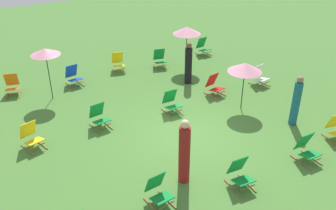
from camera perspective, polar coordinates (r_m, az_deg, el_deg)
The scene contains 20 objects.
ground_plane at distance 11.76m, azimuth 2.87°, elevation -4.58°, with size 40.00×40.00×0.00m, color #477A33.
deckchair_0 at distance 11.17m, azimuth 20.56°, elevation -6.34°, with size 0.49×0.76×0.83m.
deckchair_1 at distance 14.15m, azimuth 7.16°, elevation 3.00°, with size 0.62×0.84×0.83m.
deckchair_2 at distance 15.27m, azimuth 13.85°, elevation 4.35°, with size 0.58×0.82×0.83m.
deckchair_4 at distance 12.82m, azimuth 0.56°, elevation 0.38°, with size 0.48×0.76×0.83m.
deckchair_6 at distance 11.72m, azimuth -20.28°, elevation -4.55°, with size 0.68×0.87×0.83m.
deckchair_7 at distance 16.28m, azimuth -7.66°, elevation 6.48°, with size 0.62×0.84×0.83m.
deckchair_8 at distance 9.78m, azimuth 11.04°, elevation -10.36°, with size 0.51×0.78×0.83m.
deckchair_9 at distance 12.18m, azimuth -10.52°, elevation -1.77°, with size 0.58×0.82×0.83m.
deckchair_10 at distance 9.12m, azimuth -1.48°, elevation -13.09°, with size 0.56×0.81×0.83m.
deckchair_11 at distance 15.29m, azimuth -14.35°, elevation 4.31°, with size 0.59×0.83×0.83m.
deckchair_12 at distance 16.52m, azimuth -1.27°, elevation 7.06°, with size 0.64×0.85×0.83m.
deckchair_13 at distance 15.25m, azimuth -22.87°, elevation 2.81°, with size 0.64×0.85×0.83m.
deckchair_14 at distance 18.06m, azimuth 5.44°, elevation 8.87°, with size 0.55×0.81×0.83m.
umbrella_0 at distance 15.95m, azimuth 2.92°, elevation 11.39°, with size 1.19×1.19×1.88m.
umbrella_1 at distance 13.86m, azimuth -18.37°, elevation 7.77°, with size 1.05×1.05×1.96m.
umbrella_2 at distance 12.85m, azimuth 11.77°, elevation 5.68°, with size 1.17×1.17×1.71m.
person_0 at distance 9.46m, azimuth 2.53°, elevation -7.35°, with size 0.30×0.30×1.84m.
person_1 at distance 14.82m, azimuth 3.16°, elevation 6.30°, with size 0.39×0.39×1.71m.
person_2 at distance 12.60m, azimuth 19.11°, elevation 0.49°, with size 0.31×0.31×1.71m.
Camera 1 is at (-5.32, -8.29, 6.43)m, focal length 39.63 mm.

